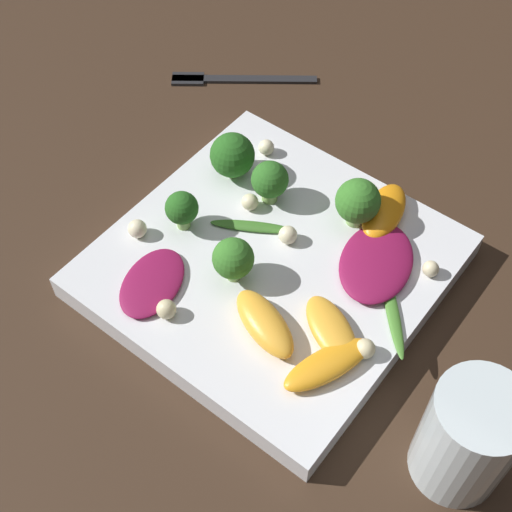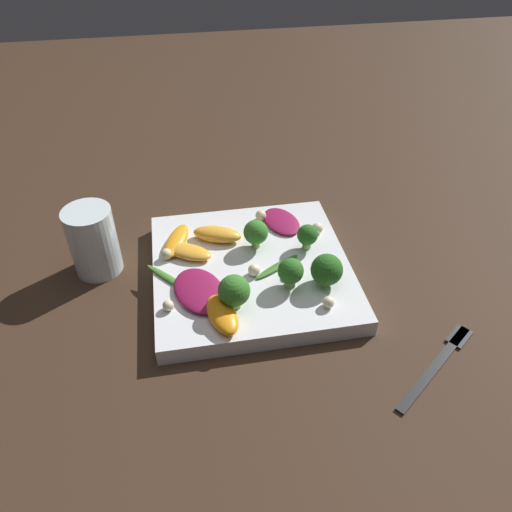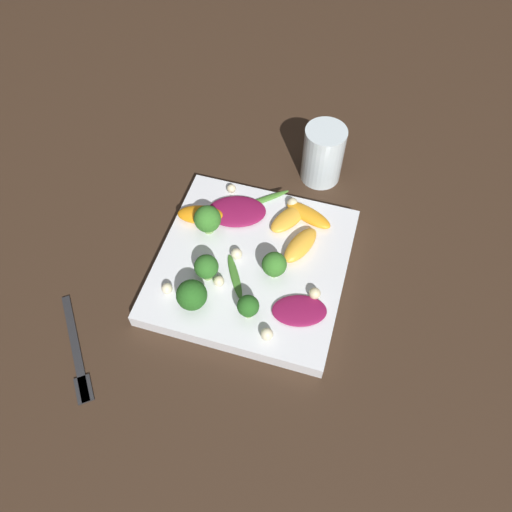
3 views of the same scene
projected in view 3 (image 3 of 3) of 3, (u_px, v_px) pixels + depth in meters
The scene contains 24 objects.
ground_plane at pixel (252, 270), 0.76m from camera, with size 2.40×2.40×0.00m, color #382619.
plate at pixel (252, 265), 0.75m from camera, with size 0.27×0.27×0.03m.
drinking_glass at pixel (323, 154), 0.82m from camera, with size 0.07×0.07×0.10m.
fork at pixel (78, 358), 0.68m from camera, with size 0.14×0.11×0.01m.
radicchio_leaf_0 at pixel (299, 311), 0.69m from camera, with size 0.07×0.09×0.01m.
radicchio_leaf_1 at pixel (237, 211), 0.78m from camera, with size 0.09×0.11×0.01m.
orange_segment_0 at pixel (308, 215), 0.77m from camera, with size 0.05×0.08×0.01m.
orange_segment_1 at pixel (288, 219), 0.77m from camera, with size 0.08×0.06×0.01m.
orange_segment_2 at pixel (300, 245), 0.74m from camera, with size 0.08×0.05×0.02m.
orange_segment_3 at pixel (200, 215), 0.77m from camera, with size 0.05×0.08×0.02m.
broccoli_floret_0 at pixel (206, 267), 0.70m from camera, with size 0.03×0.03×0.04m.
broccoli_floret_1 at pixel (192, 295), 0.68m from camera, with size 0.04×0.04×0.05m.
broccoli_floret_2 at pixel (207, 219), 0.74m from camera, with size 0.04×0.04×0.05m.
broccoli_floret_3 at pixel (248, 306), 0.67m from camera, with size 0.03×0.03×0.04m.
broccoli_floret_4 at pixel (274, 265), 0.70m from camera, with size 0.04×0.04×0.04m.
arugula_sprig_0 at pixel (235, 276), 0.72m from camera, with size 0.07×0.05×0.01m.
arugula_sprig_1 at pixel (263, 200), 0.80m from camera, with size 0.07×0.08×0.00m.
macadamia_nut_0 at pixel (292, 203), 0.78m from camera, with size 0.02×0.02×0.02m.
macadamia_nut_1 at pixel (219, 281), 0.71m from camera, with size 0.02×0.02×0.02m.
macadamia_nut_2 at pixel (231, 189), 0.80m from camera, with size 0.01×0.01×0.01m.
macadamia_nut_3 at pixel (237, 253), 0.73m from camera, with size 0.02×0.02×0.02m.
macadamia_nut_4 at pixel (267, 334), 0.66m from camera, with size 0.02×0.02×0.02m.
macadamia_nut_5 at pixel (315, 293), 0.70m from camera, with size 0.02×0.02×0.02m.
macadamia_nut_6 at pixel (167, 288), 0.70m from camera, with size 0.02×0.02×0.02m.
Camera 3 is at (-0.38, -0.12, 0.64)m, focal length 35.00 mm.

